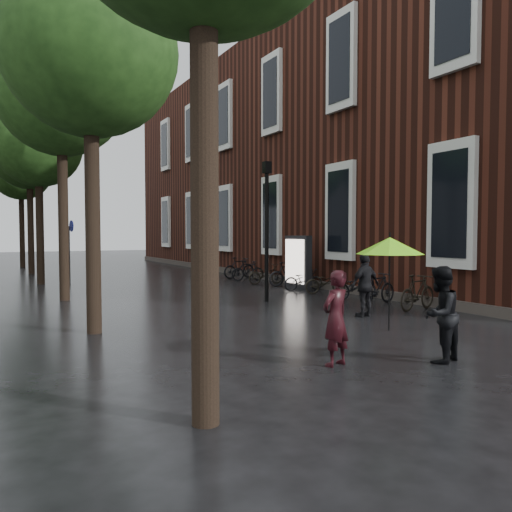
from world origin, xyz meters
TOP-DOWN VIEW (x-y plane):
  - ground at (0.00, 0.00)m, footprint 120.00×120.00m
  - brick_building at (10.47, 19.46)m, footprint 10.20×33.20m
  - street_trees at (-3.99, 15.91)m, footprint 4.33×34.03m
  - person_burgundy at (-1.12, 2.32)m, footprint 0.66×0.52m
  - person_black at (0.58, 1.65)m, footprint 0.95×0.83m
  - lime_umbrella at (-0.25, 1.99)m, footprint 1.12×1.12m
  - pedestrian_walking at (2.56, 5.81)m, footprint 1.01×0.52m
  - parked_bicycles at (4.56, 11.53)m, footprint 2.07×12.04m
  - ad_lightbox at (4.56, 12.01)m, footprint 0.32×1.39m
  - lamp_post at (1.74, 9.56)m, footprint 0.23×0.23m
  - cycle_sign at (-2.86, 18.73)m, footprint 0.15×0.50m

SIDE VIEW (x-z plane):
  - ground at x=0.00m, z-range 0.00..0.00m
  - parked_bicycles at x=4.56m, z-range -0.05..0.98m
  - person_burgundy at x=-1.12m, z-range 0.00..1.59m
  - person_black at x=0.58m, z-range 0.00..1.64m
  - pedestrian_walking at x=2.56m, z-range 0.00..1.66m
  - ad_lightbox at x=4.56m, z-range 0.00..2.10m
  - cycle_sign at x=-2.86m, z-range 0.44..3.20m
  - lime_umbrella at x=-0.25m, z-range 1.16..2.81m
  - lamp_post at x=1.74m, z-range 0.48..4.93m
  - brick_building at x=10.47m, z-range -0.01..11.99m
  - street_trees at x=-3.99m, z-range 1.88..10.79m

